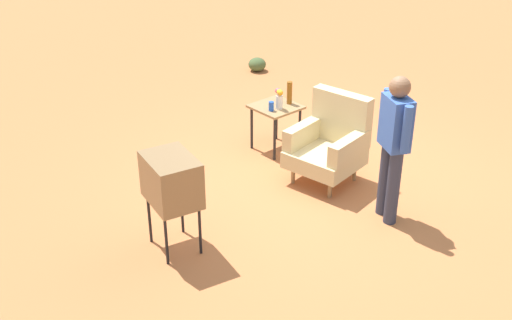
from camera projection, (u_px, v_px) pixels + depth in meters
ground_plane at (322, 184)px, 7.70m from camera, size 60.00×60.00×0.00m
armchair at (330, 142)px, 7.60m from camera, size 0.88×0.89×1.06m
side_table at (276, 112)px, 8.31m from camera, size 0.56×0.56×0.62m
tv_on_stand at (172, 181)px, 6.18m from camera, size 0.68×0.55×1.03m
person_standing at (394, 140)px, 6.61m from camera, size 0.52×0.36×1.64m
bottle_tall_amber at (289, 93)px, 8.27m from camera, size 0.07×0.07×0.30m
soda_can_blue at (271, 106)px, 8.10m from camera, size 0.07×0.07×0.12m
flower_vase at (279, 98)px, 8.12m from camera, size 0.14×0.10×0.27m
shrub_near at (257, 64)px, 11.26m from camera, size 0.31×0.31×0.24m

